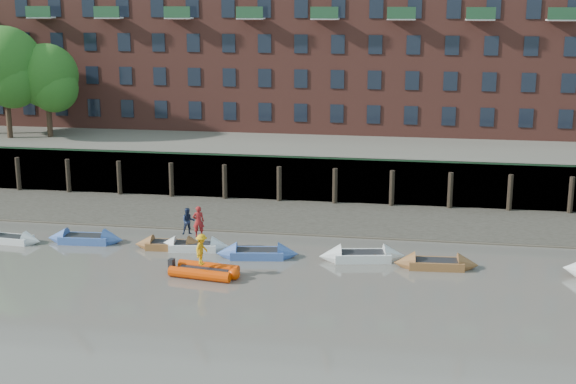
% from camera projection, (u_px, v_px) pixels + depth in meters
% --- Properties ---
extents(ground, '(220.00, 220.00, 0.00)m').
position_uv_depth(ground, '(239.00, 323.00, 36.34)').
color(ground, '#615B52').
rests_on(ground, ground).
extents(foreshore, '(110.00, 8.00, 0.50)m').
position_uv_depth(foreshore, '(299.00, 217.00, 53.58)').
color(foreshore, '#3D382F').
rests_on(foreshore, ground).
extents(mud_band, '(110.00, 1.60, 0.10)m').
position_uv_depth(mud_band, '(291.00, 231.00, 50.32)').
color(mud_band, '#4C4336').
rests_on(mud_band, ground).
extents(river_wall, '(110.00, 1.23, 3.30)m').
position_uv_depth(river_wall, '(308.00, 179.00, 57.39)').
color(river_wall, '#2D2A26').
rests_on(river_wall, ground).
extents(bank_terrace, '(110.00, 28.00, 3.20)m').
position_uv_depth(bank_terrace, '(330.00, 145.00, 70.44)').
color(bank_terrace, '#5E594D').
rests_on(bank_terrace, ground).
extents(apartment_terrace, '(80.60, 15.56, 20.98)m').
position_uv_depth(apartment_terrace, '(333.00, 14.00, 68.71)').
color(apartment_terrace, brown).
rests_on(apartment_terrace, bank_terrace).
extents(tree_cluster, '(11.76, 7.74, 9.40)m').
position_uv_depth(tree_cluster, '(3.00, 64.00, 64.47)').
color(tree_cluster, '#3A281C').
rests_on(tree_cluster, bank_terrace).
extents(rowboat_0, '(4.04, 1.48, 1.15)m').
position_uv_depth(rowboat_0, '(11.00, 239.00, 48.07)').
color(rowboat_0, silver).
rests_on(rowboat_0, ground).
extents(rowboat_1, '(4.70, 1.64, 1.34)m').
position_uv_depth(rowboat_1, '(85.00, 239.00, 48.01)').
color(rowboat_1, '#3D5DA6').
rests_on(rowboat_1, ground).
extents(rowboat_2, '(4.30, 1.48, 1.23)m').
position_uv_depth(rowboat_2, '(170.00, 245.00, 46.86)').
color(rowboat_2, brown).
rests_on(rowboat_2, ground).
extents(rowboat_3, '(4.40, 1.77, 1.24)m').
position_uv_depth(rowboat_3, '(194.00, 246.00, 46.64)').
color(rowboat_3, silver).
rests_on(rowboat_3, ground).
extents(rowboat_4, '(4.79, 2.01, 1.35)m').
position_uv_depth(rowboat_4, '(257.00, 254.00, 45.27)').
color(rowboat_4, '#3D5DA6').
rests_on(rowboat_4, ground).
extents(rowboat_5, '(5.02, 2.26, 1.41)m').
position_uv_depth(rowboat_5, '(362.00, 256.00, 44.80)').
color(rowboat_5, silver).
rests_on(rowboat_5, ground).
extents(rowboat_6, '(4.66, 1.63, 1.33)m').
position_uv_depth(rowboat_6, '(436.00, 264.00, 43.54)').
color(rowboat_6, brown).
rests_on(rowboat_6, ground).
extents(rib_tender, '(3.82, 2.25, 0.65)m').
position_uv_depth(rib_tender, '(207.00, 271.00, 42.27)').
color(rib_tender, '#E03C02').
rests_on(rib_tender, ground).
extents(person_rower_a, '(0.77, 0.64, 1.82)m').
position_uv_depth(person_rower_a, '(198.00, 221.00, 46.22)').
color(person_rower_a, maroon).
rests_on(person_rower_a, rowboat_3).
extents(person_rower_b, '(0.96, 0.87, 1.60)m').
position_uv_depth(person_rower_b, '(188.00, 221.00, 46.63)').
color(person_rower_b, '#19233F').
rests_on(person_rower_b, rowboat_3).
extents(person_rib_crew, '(0.83, 1.18, 1.67)m').
position_uv_depth(person_rib_crew, '(202.00, 249.00, 42.11)').
color(person_rib_crew, orange).
rests_on(person_rib_crew, rib_tender).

